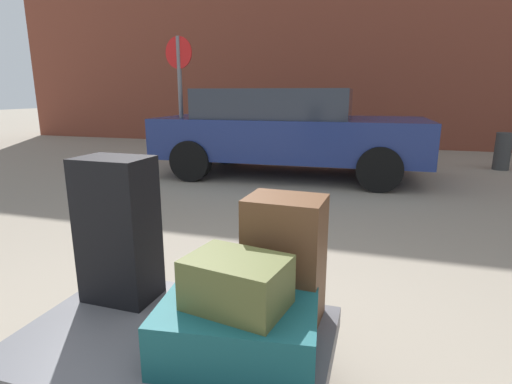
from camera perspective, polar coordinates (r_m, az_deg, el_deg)
name	(u,v)px	position (r m, az deg, el deg)	size (l,w,h in m)	color
luggage_cart	(175,348)	(1.91, -11.48, -20.87)	(1.33, 0.89, 0.34)	#4C4C51
suitcase_teal_front_right	(237,331)	(1.66, -2.66, -19.11)	(0.61, 0.42, 0.22)	#144C51
suitcase_black_stacked_top	(118,230)	(2.09, -18.93, -5.07)	(0.34, 0.25, 0.72)	black
suitcase_brown_center	(285,260)	(1.82, 4.08, -9.53)	(0.34, 0.25, 0.58)	#51331E
duffel_bag_olive_topmost_pile	(237,282)	(1.55, -2.75, -12.68)	(0.37, 0.26, 0.20)	#4C5128
parked_car	(286,130)	(6.76, 4.34, 8.78)	(4.37, 2.07, 1.42)	navy
bollard_kerb_near	(503,151)	(8.52, 31.58, 4.94)	(0.27, 0.27, 0.67)	#383838
no_parking_sign	(180,91)	(6.88, -10.70, 13.91)	(0.50, 0.09, 2.23)	slate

